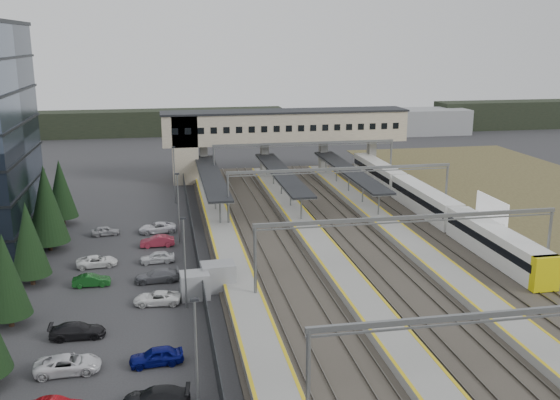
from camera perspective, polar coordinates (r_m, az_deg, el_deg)
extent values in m
plane|color=#2B2B2D|center=(63.04, -1.52, -6.31)|extent=(220.00, 220.00, 0.00)
cylinder|color=black|center=(55.28, -23.38, -9.97)|extent=(0.44, 0.44, 1.20)
cone|color=black|center=(53.90, -23.79, -6.27)|extent=(3.54, 3.54, 6.80)
cylinder|color=black|center=(63.43, -21.69, -6.67)|extent=(0.44, 0.44, 1.20)
cone|color=black|center=(62.20, -22.02, -3.31)|extent=(3.64, 3.64, 7.00)
cylinder|color=black|center=(72.72, -20.27, -3.88)|extent=(0.44, 0.44, 1.20)
cone|color=black|center=(71.47, -20.59, -0.33)|extent=(4.42, 4.42, 8.50)
cylinder|color=black|center=(82.17, -19.18, -1.72)|extent=(0.44, 0.44, 1.20)
cone|color=black|center=(81.21, -19.41, 0.99)|extent=(3.74, 3.74, 7.20)
imported|color=silver|center=(46.79, -18.83, -14.03)|extent=(4.56, 2.22, 1.25)
imported|color=black|center=(51.48, -18.03, -11.27)|extent=(4.20, 1.71, 1.22)
imported|color=#124A18|center=(61.18, -16.85, -7.05)|extent=(3.45, 1.22, 1.14)
imported|color=white|center=(66.12, -16.39, -5.39)|extent=(4.22, 2.25, 1.13)
imported|color=#9C9CA1|center=(76.15, -15.67, -2.73)|extent=(3.42, 1.66, 1.12)
imported|color=black|center=(41.64, -11.27, -17.28)|extent=(4.41, 2.13, 1.24)
imported|color=#080C62|center=(46.23, -11.24, -13.82)|extent=(3.89, 1.79, 1.29)
imported|color=white|center=(55.85, -11.20, -8.79)|extent=(4.23, 2.26, 1.13)
imported|color=slate|center=(60.75, -11.18, -6.79)|extent=(4.29, 1.85, 1.23)
imported|color=silver|center=(65.72, -11.17, -5.15)|extent=(3.64, 1.63, 1.22)
imported|color=maroon|center=(70.74, -11.16, -3.72)|extent=(3.80, 1.40, 1.24)
imported|color=silver|center=(75.81, -11.15, -2.49)|extent=(4.54, 2.35, 1.22)
cylinder|color=slate|center=(37.96, -7.64, -14.56)|extent=(0.16, 0.16, 8.00)
cube|color=black|center=(36.20, -7.85, -9.01)|extent=(0.50, 0.25, 0.15)
cylinder|color=slate|center=(53.48, -8.69, -5.78)|extent=(0.16, 0.16, 8.00)
cube|color=black|center=(52.24, -8.85, -1.66)|extent=(0.50, 0.25, 0.15)
cylinder|color=slate|center=(70.65, -9.27, -0.79)|extent=(0.16, 0.16, 8.00)
cube|color=black|center=(69.72, -9.40, 2.38)|extent=(0.50, 0.25, 0.15)
cylinder|color=slate|center=(88.16, -9.62, 2.23)|extent=(0.16, 0.16, 8.00)
cube|color=black|center=(87.42, -9.72, 4.79)|extent=(0.50, 0.25, 0.15)
cube|color=#26282B|center=(66.78, -7.75, -4.33)|extent=(0.08, 90.00, 2.00)
cube|color=gray|center=(57.85, -5.67, -6.98)|extent=(3.17, 2.40, 2.54)
cube|color=gray|center=(56.42, -7.79, -7.74)|extent=(2.64, 2.24, 2.32)
cube|color=#38352C|center=(70.32, 7.54, -4.12)|extent=(34.00, 90.00, 0.20)
cube|color=#59544C|center=(67.50, -2.81, -4.65)|extent=(0.08, 90.00, 0.14)
cube|color=#59544C|center=(67.70, -1.60, -4.58)|extent=(0.08, 90.00, 0.14)
cube|color=#59544C|center=(68.13, 0.54, -4.45)|extent=(0.08, 90.00, 0.14)
cube|color=#59544C|center=(68.41, 1.72, -4.37)|extent=(0.08, 90.00, 0.14)
cube|color=#59544C|center=(69.48, 5.41, -4.13)|extent=(0.08, 90.00, 0.14)
cube|color=#59544C|center=(69.88, 6.55, -4.05)|extent=(0.08, 90.00, 0.14)
cube|color=#59544C|center=(70.66, 8.53, -3.91)|extent=(0.08, 90.00, 0.14)
cube|color=#59544C|center=(71.13, 9.63, -3.83)|extent=(0.08, 90.00, 0.14)
cube|color=#59544C|center=(72.80, 13.01, -3.58)|extent=(0.08, 90.00, 0.14)
cube|color=#59544C|center=(73.38, 14.04, -3.50)|extent=(0.08, 90.00, 0.14)
cube|color=#59544C|center=(74.46, 15.84, -3.36)|extent=(0.08, 90.00, 0.14)
cube|color=#59544C|center=(75.10, 16.83, -3.28)|extent=(0.08, 90.00, 0.14)
cube|color=gray|center=(67.20, -4.74, -4.62)|extent=(3.20, 82.00, 0.90)
cube|color=gold|center=(66.93, -5.99, -4.31)|extent=(0.25, 82.00, 0.02)
cube|color=gold|center=(67.20, -3.52, -4.18)|extent=(0.25, 82.00, 0.02)
cube|color=gray|center=(68.86, 3.58, -4.12)|extent=(3.20, 82.00, 0.90)
cube|color=gold|center=(68.38, 2.41, -3.83)|extent=(0.25, 82.00, 0.02)
cube|color=gold|center=(69.07, 4.76, -3.68)|extent=(0.25, 82.00, 0.02)
cube|color=gray|center=(71.88, 11.35, -3.58)|extent=(3.20, 82.00, 0.90)
cube|color=gold|center=(71.23, 10.28, -3.31)|extent=(0.25, 82.00, 0.02)
cube|color=gold|center=(72.29, 12.43, -3.15)|extent=(0.25, 82.00, 0.02)
cube|color=black|center=(87.40, -6.32, 2.24)|extent=(3.00, 30.00, 0.25)
cube|color=slate|center=(87.43, -6.32, 2.14)|extent=(3.10, 30.00, 0.12)
cylinder|color=slate|center=(75.19, -5.50, -1.01)|extent=(0.20, 0.20, 3.10)
cylinder|color=slate|center=(81.45, -5.93, 0.19)|extent=(0.20, 0.20, 3.10)
cylinder|color=slate|center=(87.75, -6.29, 1.22)|extent=(0.20, 0.20, 3.10)
cylinder|color=slate|center=(94.07, -6.61, 2.10)|extent=(0.20, 0.20, 3.10)
cylinder|color=slate|center=(100.42, -6.89, 2.88)|extent=(0.20, 0.20, 3.10)
cube|color=black|center=(88.68, 0.14, 2.50)|extent=(3.00, 30.00, 0.25)
cube|color=slate|center=(88.71, 0.14, 2.41)|extent=(3.10, 30.00, 0.12)
cylinder|color=slate|center=(76.67, 1.96, -0.64)|extent=(0.20, 0.20, 3.10)
cylinder|color=slate|center=(82.83, 0.98, 0.51)|extent=(0.20, 0.20, 3.10)
cylinder|color=slate|center=(89.03, 0.14, 1.50)|extent=(0.20, 0.20, 3.10)
cylinder|color=slate|center=(95.27, -0.60, 2.35)|extent=(0.20, 0.20, 3.10)
cylinder|color=slate|center=(101.54, -1.24, 3.11)|extent=(0.20, 0.20, 3.10)
cube|color=black|center=(91.05, 6.34, 2.73)|extent=(3.00, 30.00, 0.25)
cube|color=slate|center=(91.08, 6.33, 2.64)|extent=(3.10, 30.00, 0.12)
cylinder|color=slate|center=(79.40, 9.02, -0.29)|extent=(0.20, 0.20, 3.10)
cylinder|color=slate|center=(85.36, 7.57, 0.80)|extent=(0.20, 0.20, 3.10)
cylinder|color=slate|center=(91.39, 6.31, 1.75)|extent=(0.20, 0.20, 3.10)
cylinder|color=slate|center=(97.48, 5.20, 2.57)|extent=(0.20, 0.20, 3.10)
cylinder|color=slate|center=(103.62, 4.23, 3.30)|extent=(0.20, 0.20, 3.10)
cube|color=tan|center=(103.09, 0.49, 6.72)|extent=(40.00, 6.00, 5.00)
cube|color=black|center=(102.78, 0.49, 8.13)|extent=(40.40, 6.40, 0.30)
cube|color=tan|center=(101.68, -8.71, 4.74)|extent=(4.00, 6.00, 11.00)
cube|color=black|center=(98.19, -9.59, 6.19)|extent=(1.00, 0.06, 1.00)
cube|color=black|center=(98.24, -8.42, 6.24)|extent=(1.00, 0.06, 1.00)
cube|color=black|center=(98.34, -7.25, 6.29)|extent=(1.00, 0.06, 1.00)
cube|color=black|center=(98.48, -6.08, 6.34)|extent=(1.00, 0.06, 1.00)
cube|color=black|center=(98.66, -4.91, 6.38)|extent=(1.00, 0.06, 1.00)
cube|color=black|center=(98.88, -3.75, 6.42)|extent=(1.00, 0.06, 1.00)
cube|color=black|center=(99.13, -2.60, 6.45)|extent=(1.00, 0.06, 1.00)
cube|color=black|center=(99.43, -1.45, 6.49)|extent=(1.00, 0.06, 1.00)
cube|color=black|center=(99.77, -0.31, 6.52)|extent=(1.00, 0.06, 1.00)
cube|color=black|center=(100.15, 0.82, 6.55)|extent=(1.00, 0.06, 1.00)
cube|color=black|center=(100.56, 1.95, 6.57)|extent=(1.00, 0.06, 1.00)
cube|color=black|center=(101.01, 3.06, 6.60)|extent=(1.00, 0.06, 1.00)
cube|color=black|center=(101.50, 4.17, 6.62)|extent=(1.00, 0.06, 1.00)
cube|color=black|center=(102.03, 5.26, 6.64)|extent=(1.00, 0.06, 1.00)
cube|color=black|center=(102.59, 6.34, 6.65)|extent=(1.00, 0.06, 1.00)
cube|color=black|center=(103.19, 7.41, 6.66)|extent=(1.00, 0.06, 1.00)
cube|color=black|center=(103.82, 8.47, 6.67)|extent=(1.00, 0.06, 1.00)
cube|color=black|center=(104.49, 9.51, 6.68)|extent=(1.00, 0.06, 1.00)
cube|color=black|center=(105.19, 10.54, 6.69)|extent=(1.00, 0.06, 1.00)
cube|color=gray|center=(102.18, -7.82, 3.39)|extent=(1.20, 1.60, 6.00)
cube|color=gray|center=(102.26, -6.98, 3.43)|extent=(1.20, 1.60, 6.00)
cube|color=gray|center=(103.36, -1.43, 3.65)|extent=(1.20, 1.60, 6.00)
cube|color=gray|center=(105.40, 3.96, 3.83)|extent=(1.20, 1.60, 6.00)
cube|color=gray|center=(107.84, 8.34, 3.95)|extent=(1.20, 1.60, 6.00)
cylinder|color=slate|center=(36.34, 2.58, -16.77)|extent=(0.28, 0.28, 7.00)
cube|color=slate|center=(40.02, 22.83, -9.27)|extent=(28.40, 0.25, 0.35)
cube|color=slate|center=(40.18, 22.77, -9.80)|extent=(28.40, 0.12, 0.12)
cylinder|color=slate|center=(54.13, -2.28, -5.93)|extent=(0.28, 0.28, 7.00)
cylinder|color=slate|center=(64.21, 23.33, -3.84)|extent=(0.28, 0.28, 7.00)
cube|color=slate|center=(56.66, 11.83, -1.57)|extent=(28.40, 0.25, 0.35)
cube|color=slate|center=(56.77, 11.81, -1.96)|extent=(28.40, 0.12, 0.12)
cylinder|color=slate|center=(74.99, -4.76, -0.16)|extent=(0.28, 0.28, 7.00)
cylinder|color=slate|center=(82.56, 14.95, 0.75)|extent=(0.28, 0.28, 7.00)
cube|color=slate|center=(76.84, 5.63, 2.86)|extent=(28.40, 0.25, 0.35)
cube|color=slate|center=(76.92, 5.63, 2.56)|extent=(28.40, 0.12, 0.12)
cylinder|color=slate|center=(94.41, -6.05, 2.85)|extent=(0.28, 0.28, 7.00)
cylinder|color=slate|center=(100.53, 10.09, 3.41)|extent=(0.28, 0.28, 7.00)
cube|color=slate|center=(95.88, 2.30, 5.22)|extent=(28.40, 0.25, 0.35)
cube|color=slate|center=(95.95, 2.29, 4.98)|extent=(28.40, 0.12, 0.12)
cube|color=silver|center=(68.31, 19.12, -3.79)|extent=(2.54, 17.55, 3.27)
cube|color=black|center=(68.20, 19.15, -3.50)|extent=(2.59, 16.95, 0.82)
cube|color=slate|center=(68.74, 19.03, -4.90)|extent=(2.18, 16.15, 0.45)
cube|color=silver|center=(83.84, 13.07, -0.05)|extent=(2.54, 17.55, 3.27)
cube|color=black|center=(83.76, 13.09, 0.19)|extent=(2.59, 16.95, 0.82)
cube|color=slate|center=(84.20, 13.02, -0.97)|extent=(2.18, 16.15, 0.45)
cube|color=silver|center=(100.26, 8.96, 2.50)|extent=(2.54, 17.55, 3.27)
cube|color=black|center=(100.18, 8.97, 2.70)|extent=(2.59, 16.95, 0.82)
cube|color=slate|center=(100.55, 8.93, 1.71)|extent=(2.18, 16.15, 0.45)
cube|color=#D2C60A|center=(61.39, 23.09, -6.20)|extent=(2.56, 0.90, 3.27)
cylinder|color=slate|center=(70.18, 19.73, -3.48)|extent=(0.20, 0.20, 3.53)
cylinder|color=slate|center=(74.84, 17.59, -2.21)|extent=(0.20, 0.20, 3.53)
cube|color=white|center=(71.87, 18.77, -1.06)|extent=(0.16, 6.62, 3.31)
cube|color=black|center=(154.44, -10.94, 6.98)|extent=(60.00, 8.00, 6.00)
cube|color=black|center=(162.18, 7.15, 7.29)|extent=(50.00, 8.00, 5.00)
cube|color=black|center=(174.07, 20.43, 7.32)|extent=(40.00, 8.00, 7.00)
cube|color=gray|center=(158.18, 13.49, 7.01)|extent=(18.00, 10.00, 6.00)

